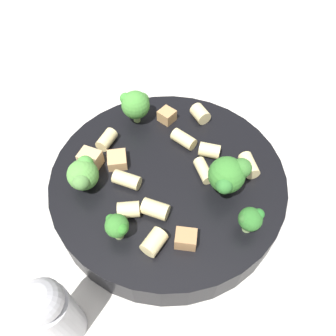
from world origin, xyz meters
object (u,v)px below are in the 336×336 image
(rigatoni_3, at_px, (184,139))
(rigatoni_1, at_px, (249,165))
(rigatoni_0, at_px, (107,140))
(pepper_shaker, at_px, (54,312))
(broccoli_floret_2, at_px, (228,175))
(broccoli_floret_3, at_px, (117,226))
(pasta_bowl, at_px, (168,182))
(rigatoni_5, at_px, (129,210))
(broccoli_floret_0, at_px, (83,174))
(chicken_chunk_3, at_px, (186,239))
(rigatoni_6, at_px, (200,114))
(rigatoni_9, at_px, (156,209))
(broccoli_floret_4, at_px, (136,104))
(rigatoni_2, at_px, (127,180))
(broccoli_floret_1, at_px, (250,219))
(chicken_chunk_0, at_px, (117,161))
(chicken_chunk_2, at_px, (90,159))
(rigatoni_8, at_px, (204,170))
(chicken_chunk_1, at_px, (167,116))
(rigatoni_4, at_px, (154,242))
(rigatoni_7, at_px, (209,150))

(rigatoni_3, bearing_deg, rigatoni_1, 165.33)
(rigatoni_0, distance_m, pepper_shaker, 0.19)
(broccoli_floret_2, xyz_separation_m, broccoli_floret_3, (0.09, 0.08, -0.01))
(pasta_bowl, xyz_separation_m, rigatoni_5, (0.03, 0.06, 0.02))
(broccoli_floret_0, height_order, chicken_chunk_3, broccoli_floret_0)
(rigatoni_6, bearing_deg, rigatoni_9, 83.37)
(broccoli_floret_4, distance_m, rigatoni_2, 0.10)
(broccoli_floret_0, height_order, broccoli_floret_4, broccoli_floret_4)
(chicken_chunk_3, bearing_deg, rigatoni_6, -83.81)
(broccoli_floret_1, xyz_separation_m, rigatoni_9, (0.09, 0.00, -0.01))
(rigatoni_9, bearing_deg, broccoli_floret_0, -9.79)
(rigatoni_2, distance_m, rigatoni_3, 0.09)
(broccoli_floret_3, relative_size, rigatoni_5, 1.43)
(chicken_chunk_0, xyz_separation_m, chicken_chunk_2, (0.03, 0.01, 0.00))
(rigatoni_8, bearing_deg, chicken_chunk_1, -50.47)
(rigatoni_9, bearing_deg, chicken_chunk_1, -80.18)
(broccoli_floret_0, height_order, rigatoni_2, broccoli_floret_0)
(broccoli_floret_1, xyz_separation_m, rigatoni_2, (0.13, -0.02, -0.01))
(broccoli_floret_0, distance_m, chicken_chunk_2, 0.03)
(rigatoni_9, relative_size, chicken_chunk_1, 1.45)
(rigatoni_5, bearing_deg, chicken_chunk_3, 164.87)
(pasta_bowl, relative_size, chicken_chunk_2, 11.38)
(pasta_bowl, relative_size, rigatoni_3, 9.02)
(rigatoni_4, relative_size, chicken_chunk_0, 1.03)
(rigatoni_7, bearing_deg, pasta_bowl, 43.69)
(rigatoni_6, bearing_deg, pasta_bowl, 79.15)
(rigatoni_1, xyz_separation_m, rigatoni_9, (0.08, 0.08, 0.00))
(rigatoni_3, relative_size, chicken_chunk_1, 1.59)
(broccoli_floret_1, bearing_deg, broccoli_floret_3, 17.41)
(rigatoni_6, distance_m, rigatoni_9, 0.15)
(broccoli_floret_4, distance_m, rigatoni_1, 0.15)
(pasta_bowl, xyz_separation_m, chicken_chunk_1, (0.02, -0.08, 0.02))
(broccoli_floret_0, relative_size, broccoli_floret_2, 0.83)
(chicken_chunk_3, bearing_deg, broccoli_floret_4, -57.40)
(broccoli_floret_3, xyz_separation_m, rigatoni_9, (-0.03, -0.03, -0.01))
(rigatoni_5, bearing_deg, rigatoni_9, -165.19)
(broccoli_floret_3, xyz_separation_m, chicken_chunk_2, (0.06, -0.08, -0.01))
(broccoli_floret_3, distance_m, rigatoni_4, 0.04)
(rigatoni_2, xyz_separation_m, rigatoni_8, (-0.08, -0.03, -0.00))
(rigatoni_3, distance_m, chicken_chunk_2, 0.11)
(rigatoni_3, distance_m, rigatoni_9, 0.10)
(broccoli_floret_4, height_order, chicken_chunk_3, broccoli_floret_4)
(rigatoni_5, distance_m, chicken_chunk_0, 0.07)
(rigatoni_2, xyz_separation_m, chicken_chunk_1, (-0.02, -0.11, -0.00))
(rigatoni_9, bearing_deg, chicken_chunk_0, -39.81)
(broccoli_floret_2, xyz_separation_m, chicken_chunk_0, (0.12, -0.01, -0.02))
(rigatoni_2, relative_size, pepper_shaker, 0.29)
(broccoli_floret_1, height_order, rigatoni_4, broccoli_floret_1)
(broccoli_floret_2, relative_size, chicken_chunk_0, 2.04)
(rigatoni_1, bearing_deg, broccoli_floret_4, -17.45)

